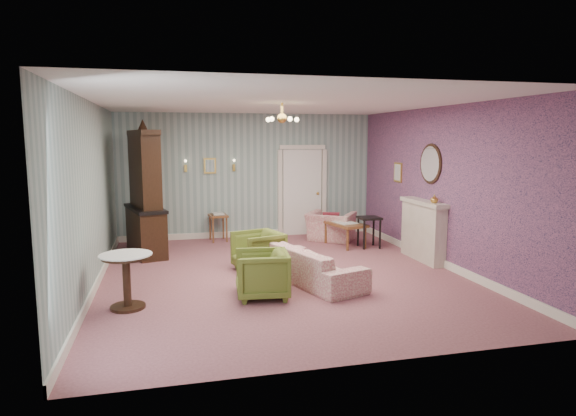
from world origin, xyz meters
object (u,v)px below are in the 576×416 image
object	(u,v)px
dresser	(144,189)
side_table_black	(369,232)
sofa_chintz	(313,259)
olive_chair_c	(258,249)
olive_chair_a	(262,272)
fireplace	(423,230)
pedestal_table	(127,281)
wingback_chair	(331,222)
coffee_table	(345,234)
olive_chair_b	(262,270)

from	to	relation	value
dresser	side_table_black	bearing A→B (deg)	-20.91
sofa_chintz	olive_chair_c	bearing A→B (deg)	20.21
olive_chair_a	fireplace	xyz separation A→B (m)	(3.42, 1.50, 0.20)
sofa_chintz	side_table_black	world-z (taller)	sofa_chintz
olive_chair_c	side_table_black	size ratio (longest dim) A/B	1.16
side_table_black	pedestal_table	xyz separation A→B (m)	(-4.73, -2.79, 0.05)
olive_chair_c	pedestal_table	xyz separation A→B (m)	(-2.10, -1.51, -0.00)
wingback_chair	side_table_black	bearing A→B (deg)	156.30
olive_chair_a	side_table_black	bearing A→B (deg)	140.28
wingback_chair	dresser	size ratio (longest dim) A/B	0.38
fireplace	side_table_black	size ratio (longest dim) A/B	2.09
fireplace	coffee_table	distance (m)	1.88
pedestal_table	wingback_chair	bearing A→B (deg)	41.55
olive_chair_b	dresser	world-z (taller)	dresser
dresser	pedestal_table	world-z (taller)	dresser
dresser	side_table_black	size ratio (longest dim) A/B	3.94
pedestal_table	side_table_black	bearing A→B (deg)	30.48
side_table_black	dresser	bearing A→B (deg)	173.42
olive_chair_c	dresser	distance (m)	2.83
side_table_black	pedestal_table	bearing A→B (deg)	-149.52
side_table_black	pedestal_table	distance (m)	5.49
olive_chair_c	fireplace	world-z (taller)	fireplace
olive_chair_a	pedestal_table	distance (m)	1.89
sofa_chintz	coffee_table	bearing A→B (deg)	-48.49
fireplace	pedestal_table	xyz separation A→B (m)	(-5.31, -1.53, -0.19)
olive_chair_c	sofa_chintz	xyz separation A→B (m)	(0.74, -0.93, -0.00)
olive_chair_a	sofa_chintz	world-z (taller)	sofa_chintz
coffee_table	pedestal_table	xyz separation A→B (m)	(-4.31, -3.10, 0.13)
fireplace	side_table_black	distance (m)	1.40
coffee_table	olive_chair_c	bearing A→B (deg)	-144.33
wingback_chair	fireplace	distance (m)	2.45
olive_chair_c	wingback_chair	distance (m)	3.04
side_table_black	pedestal_table	size ratio (longest dim) A/B	0.87
olive_chair_a	pedestal_table	world-z (taller)	pedestal_table
pedestal_table	coffee_table	bearing A→B (deg)	35.71
dresser	pedestal_table	xyz separation A→B (m)	(-0.13, -3.32, -0.93)
olive_chair_a	olive_chair_b	xyz separation A→B (m)	(0.02, 0.16, -0.02)
sofa_chintz	coffee_table	distance (m)	2.91
olive_chair_b	olive_chair_c	size ratio (longest dim) A/B	0.94
olive_chair_a	olive_chair_b	distance (m)	0.17
sofa_chintz	dresser	world-z (taller)	dresser
dresser	fireplace	bearing A→B (deg)	-33.33
olive_chair_b	pedestal_table	world-z (taller)	pedestal_table
coffee_table	side_table_black	size ratio (longest dim) A/B	1.50
olive_chair_c	pedestal_table	world-z (taller)	olive_chair_c
olive_chair_b	dresser	distance (m)	3.72
olive_chair_b	wingback_chair	size ratio (longest dim) A/B	0.73
olive_chair_b	olive_chair_c	world-z (taller)	olive_chair_c
fireplace	pedestal_table	size ratio (longest dim) A/B	1.81
olive_chair_a	sofa_chintz	distance (m)	1.10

